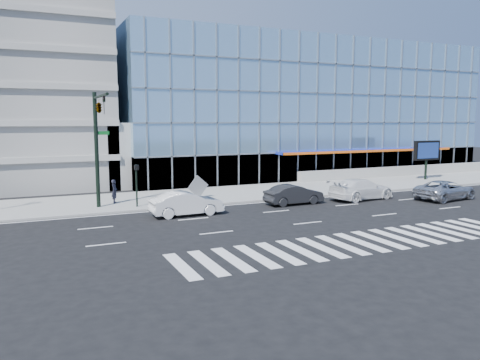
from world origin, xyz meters
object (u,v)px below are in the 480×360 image
object	(u,v)px
pedestrian	(115,191)
white_sedan	(186,203)
white_suv	(361,189)
marquee_sign	(427,151)
tilted_panel	(198,187)
traffic_signal	(98,121)
dark_sedan	(294,195)
ped_signal_post	(137,179)
silver_suv	(445,190)

from	to	relation	value
pedestrian	white_sedan	bearing A→B (deg)	-131.46
white_suv	white_sedan	xyz separation A→B (m)	(-14.55, -0.27, -0.03)
white_suv	white_sedan	bearing A→B (deg)	83.94
white_suv	white_sedan	distance (m)	14.56
marquee_sign	tilted_panel	world-z (taller)	marquee_sign
pedestrian	traffic_signal	bearing A→B (deg)	169.72
traffic_signal	dark_sedan	xyz separation A→B (m)	(13.51, -2.72, -5.43)
traffic_signal	tilted_panel	world-z (taller)	traffic_signal
ped_signal_post	dark_sedan	bearing A→B (deg)	-15.68
tilted_panel	marquee_sign	bearing A→B (deg)	-6.47
white_sedan	tilted_panel	world-z (taller)	tilted_panel
traffic_signal	white_sedan	distance (m)	8.02
traffic_signal	silver_suv	distance (m)	26.72
traffic_signal	marquee_sign	size ratio (longest dim) A/B	2.00
ped_signal_post	white_sedan	size ratio (longest dim) A/B	0.62
white_sedan	tilted_panel	bearing A→B (deg)	-27.97
white_suv	tilted_panel	size ratio (longest dim) A/B	4.37
silver_suv	white_sedan	xyz separation A→B (m)	(-20.55, 2.54, 0.04)
marquee_sign	white_sedan	bearing A→B (deg)	-166.52
ped_signal_post	tilted_panel	xyz separation A→B (m)	(5.16, 1.68, -1.08)
silver_suv	white_suv	xyz separation A→B (m)	(-6.00, 2.82, 0.07)
silver_suv	marquee_sign	bearing A→B (deg)	-46.77
tilted_panel	dark_sedan	bearing A→B (deg)	-48.75
pedestrian	dark_sedan	bearing A→B (deg)	-96.74
white_suv	tilted_panel	xyz separation A→B (m)	(-11.85, 5.08, 0.24)
ped_signal_post	dark_sedan	distance (m)	11.52
ped_signal_post	marquee_sign	world-z (taller)	marquee_sign
white_suv	dark_sedan	distance (m)	6.01
dark_sedan	white_sedan	bearing A→B (deg)	92.20
marquee_sign	silver_suv	distance (m)	12.13
dark_sedan	pedestrian	bearing A→B (deg)	64.88
traffic_signal	ped_signal_post	xyz separation A→B (m)	(2.50, 0.37, -4.02)
white_sedan	dark_sedan	world-z (taller)	white_sedan
traffic_signal	white_suv	size ratio (longest dim) A/B	1.41
traffic_signal	dark_sedan	world-z (taller)	traffic_signal
white_sedan	tilted_panel	xyz separation A→B (m)	(2.70, 5.35, 0.27)
traffic_signal	silver_suv	world-z (taller)	traffic_signal
traffic_signal	dark_sedan	distance (m)	14.81
silver_suv	ped_signal_post	bearing A→B (deg)	67.07
white_sedan	ped_signal_post	bearing A→B (deg)	32.64
dark_sedan	pedestrian	world-z (taller)	pedestrian
dark_sedan	tilted_panel	size ratio (longest dim) A/B	3.45
pedestrian	tilted_panel	bearing A→B (deg)	-77.98
silver_suv	pedestrian	world-z (taller)	pedestrian
traffic_signal	silver_suv	bearing A→B (deg)	-12.89
traffic_signal	marquee_sign	xyz separation A→B (m)	(33.00, 3.42, -3.10)
silver_suv	pedestrian	distance (m)	25.62
traffic_signal	pedestrian	bearing A→B (deg)	63.00
traffic_signal	tilted_panel	distance (m)	9.43
marquee_sign	white_suv	world-z (taller)	marquee_sign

